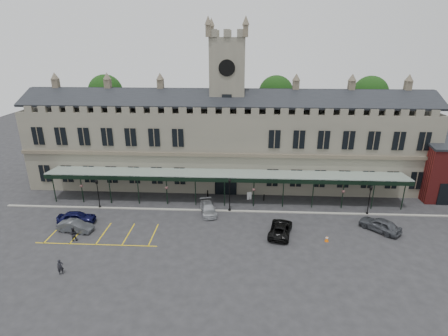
{
  "coord_description": "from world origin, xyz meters",
  "views": [
    {
      "loc": [
        2.22,
        -36.47,
        21.69
      ],
      "look_at": [
        0.0,
        6.0,
        6.0
      ],
      "focal_mm": 28.0,
      "sensor_mm": 36.0,
      "label": 1
    }
  ],
  "objects_px": {
    "car_left_a": "(77,217)",
    "traffic_cone": "(327,239)",
    "clock_tower": "(227,100)",
    "person_a": "(60,267)",
    "person_b": "(73,234)",
    "car_left_b": "(75,226)",
    "car_van": "(281,229)",
    "sign_board": "(249,196)",
    "lamp_post_left": "(98,191)",
    "car_taxi": "(208,208)",
    "car_right_a": "(380,225)",
    "lamp_post_mid": "(230,192)",
    "lamp_post_right": "(369,198)",
    "station_building": "(227,143)"
  },
  "relations": [
    {
      "from": "car_van",
      "to": "sign_board",
      "type": "bearing_deg",
      "value": -55.82
    },
    {
      "from": "lamp_post_mid",
      "to": "car_taxi",
      "type": "height_order",
      "value": "lamp_post_mid"
    },
    {
      "from": "lamp_post_left",
      "to": "car_taxi",
      "type": "bearing_deg",
      "value": -2.79
    },
    {
      "from": "traffic_cone",
      "to": "person_a",
      "type": "relative_size",
      "value": 0.43
    },
    {
      "from": "lamp_post_mid",
      "to": "car_van",
      "type": "distance_m",
      "value": 8.6
    },
    {
      "from": "lamp_post_left",
      "to": "car_taxi",
      "type": "distance_m",
      "value": 15.09
    },
    {
      "from": "lamp_post_right",
      "to": "person_b",
      "type": "height_order",
      "value": "lamp_post_right"
    },
    {
      "from": "clock_tower",
      "to": "traffic_cone",
      "type": "relative_size",
      "value": 35.47
    },
    {
      "from": "car_taxi",
      "to": "car_van",
      "type": "bearing_deg",
      "value": -42.25
    },
    {
      "from": "lamp_post_mid",
      "to": "car_right_a",
      "type": "xyz_separation_m",
      "value": [
        18.24,
        -4.14,
        -2.0
      ]
    },
    {
      "from": "sign_board",
      "to": "person_b",
      "type": "relative_size",
      "value": 0.7
    },
    {
      "from": "clock_tower",
      "to": "person_a",
      "type": "xyz_separation_m",
      "value": [
        -15.25,
        -24.73,
        -12.3
      ]
    },
    {
      "from": "lamp_post_left",
      "to": "car_van",
      "type": "bearing_deg",
      "value": -13.14
    },
    {
      "from": "traffic_cone",
      "to": "car_left_a",
      "type": "bearing_deg",
      "value": 174.99
    },
    {
      "from": "station_building",
      "to": "lamp_post_right",
      "type": "bearing_deg",
      "value": -28.7
    },
    {
      "from": "station_building",
      "to": "car_right_a",
      "type": "height_order",
      "value": "station_building"
    },
    {
      "from": "traffic_cone",
      "to": "sign_board",
      "type": "bearing_deg",
      "value": 129.1
    },
    {
      "from": "lamp_post_left",
      "to": "car_left_b",
      "type": "height_order",
      "value": "lamp_post_left"
    },
    {
      "from": "car_van",
      "to": "lamp_post_mid",
      "type": "bearing_deg",
      "value": -28.1
    },
    {
      "from": "car_left_b",
      "to": "person_b",
      "type": "distance_m",
      "value": 2.19
    },
    {
      "from": "sign_board",
      "to": "car_left_b",
      "type": "xyz_separation_m",
      "value": [
        -20.97,
        -9.99,
        0.13
      ]
    },
    {
      "from": "car_left_a",
      "to": "car_van",
      "type": "height_order",
      "value": "car_left_a"
    },
    {
      "from": "car_left_a",
      "to": "person_a",
      "type": "bearing_deg",
      "value": -170.0
    },
    {
      "from": "car_left_b",
      "to": "car_taxi",
      "type": "xyz_separation_m",
      "value": [
        15.45,
        5.53,
        -0.03
      ]
    },
    {
      "from": "clock_tower",
      "to": "car_left_b",
      "type": "distance_m",
      "value": 27.17
    },
    {
      "from": "car_taxi",
      "to": "sign_board",
      "type": "bearing_deg",
      "value": 25.05
    },
    {
      "from": "sign_board",
      "to": "car_van",
      "type": "height_order",
      "value": "car_van"
    },
    {
      "from": "sign_board",
      "to": "car_left_a",
      "type": "distance_m",
      "value": 23.13
    },
    {
      "from": "station_building",
      "to": "lamp_post_right",
      "type": "xyz_separation_m",
      "value": [
        18.93,
        -10.36,
        -4.02
      ]
    },
    {
      "from": "lamp_post_mid",
      "to": "car_left_b",
      "type": "height_order",
      "value": "lamp_post_mid"
    },
    {
      "from": "lamp_post_left",
      "to": "lamp_post_right",
      "type": "bearing_deg",
      "value": -0.05
    },
    {
      "from": "sign_board",
      "to": "person_a",
      "type": "xyz_separation_m",
      "value": [
        -18.72,
        -18.05,
        0.24
      ]
    },
    {
      "from": "lamp_post_right",
      "to": "person_a",
      "type": "bearing_deg",
      "value": -157.33
    },
    {
      "from": "sign_board",
      "to": "lamp_post_left",
      "type": "bearing_deg",
      "value": 172.34
    },
    {
      "from": "car_left_b",
      "to": "station_building",
      "type": "bearing_deg",
      "value": -38.54
    },
    {
      "from": "sign_board",
      "to": "car_left_a",
      "type": "xyz_separation_m",
      "value": [
        -21.7,
        -8.01,
        0.21
      ]
    },
    {
      "from": "traffic_cone",
      "to": "car_van",
      "type": "xyz_separation_m",
      "value": [
        -5.15,
        1.34,
        0.38
      ]
    },
    {
      "from": "station_building",
      "to": "lamp_post_right",
      "type": "relative_size",
      "value": 14.55
    },
    {
      "from": "lamp_post_left",
      "to": "sign_board",
      "type": "relative_size",
      "value": 3.64
    },
    {
      "from": "traffic_cone",
      "to": "clock_tower",
      "type": "bearing_deg",
      "value": 124.98
    },
    {
      "from": "car_taxi",
      "to": "person_a",
      "type": "xyz_separation_m",
      "value": [
        -13.21,
        -13.58,
        0.14
      ]
    },
    {
      "from": "car_left_b",
      "to": "car_van",
      "type": "xyz_separation_m",
      "value": [
        24.5,
        0.65,
        0.03
      ]
    },
    {
      "from": "person_a",
      "to": "person_b",
      "type": "xyz_separation_m",
      "value": [
        -1.51,
        6.0,
        0.02
      ]
    },
    {
      "from": "car_left_b",
      "to": "car_right_a",
      "type": "bearing_deg",
      "value": -78.8
    },
    {
      "from": "clock_tower",
      "to": "lamp_post_right",
      "type": "distance_m",
      "value": 24.11
    },
    {
      "from": "car_right_a",
      "to": "person_a",
      "type": "distance_m",
      "value": 35.71
    },
    {
      "from": "car_left_a",
      "to": "person_b",
      "type": "height_order",
      "value": "person_b"
    },
    {
      "from": "clock_tower",
      "to": "traffic_cone",
      "type": "bearing_deg",
      "value": -55.02
    },
    {
      "from": "car_left_a",
      "to": "traffic_cone",
      "type": "bearing_deg",
      "value": -101.54
    },
    {
      "from": "lamp_post_left",
      "to": "lamp_post_mid",
      "type": "bearing_deg",
      "value": -0.23
    }
  ]
}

